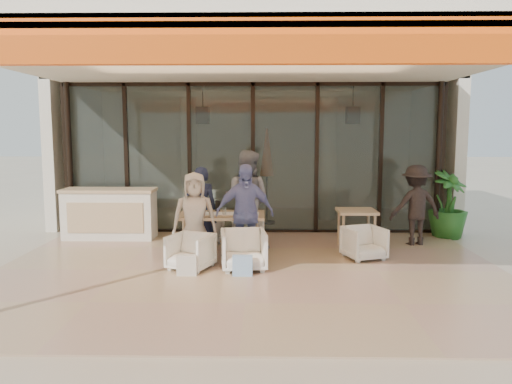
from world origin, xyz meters
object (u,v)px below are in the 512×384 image
dining_table (222,217)px  diner_cream (195,217)px  chair_near_right (244,248)px  standing_woman (416,205)px  chair_far_left (205,227)px  side_table (356,216)px  diner_navy (201,208)px  chair_far_right (248,228)px  potted_palm (448,204)px  host_counter (110,214)px  diner_periwinkle (245,213)px  diner_grey (247,200)px  side_chair (364,242)px  chair_near_left (191,250)px

dining_table → diner_cream: bearing=-132.3°
chair_near_right → standing_woman: standing_woman is taller
chair_far_left → side_table: 2.93m
chair_near_right → diner_cream: 1.06m
chair_near_right → diner_navy: diner_navy is taller
chair_far_right → potted_palm: potted_palm is taller
host_counter → standing_woman: size_ratio=1.19×
chair_far_left → diner_periwinkle: 1.71m
chair_far_left → chair_near_right: bearing=94.6°
host_counter → chair_far_left: (1.96, -0.29, -0.21)m
diner_grey → diner_periwinkle: bearing=111.4°
chair_far_left → chair_far_right: 0.84m
chair_far_right → host_counter: bearing=-12.1°
chair_far_right → diner_grey: (0.00, -0.50, 0.62)m
diner_periwinkle → diner_navy: bearing=123.9°
dining_table → side_table: dining_table is taller
chair_far_right → side_table: bearing=160.8°
standing_woman → chair_far_left: bearing=-12.2°
side_chair → diner_periwinkle: bearing=166.0°
chair_far_right → dining_table: bearing=59.7°
chair_near_left → diner_navy: size_ratio=0.41×
side_chair → potted_palm: bearing=22.3°
diner_navy → diner_cream: (0.00, -0.90, -0.02)m
diner_navy → side_chair: bearing=164.3°
standing_woman → diner_navy: bearing=-5.1°
chair_far_left → chair_near_right: chair_near_right is taller
dining_table → diner_navy: size_ratio=0.97×
potted_palm → chair_near_left: bearing=-153.3°
potted_palm → diner_navy: bearing=-167.6°
side_table → potted_palm: 2.33m
host_counter → standing_woman: (6.02, -0.42, 0.25)m
host_counter → chair_near_left: 2.95m
chair_far_right → diner_navy: size_ratio=0.40×
diner_navy → side_chair: (2.87, -0.72, -0.46)m
chair_near_right → diner_periwinkle: diner_periwinkle is taller
diner_cream → diner_periwinkle: diner_periwinkle is taller
diner_grey → potted_palm: size_ratio=1.33×
diner_periwinkle → standing_woman: size_ratio=1.06×
dining_table → side_chair: bearing=-6.5°
chair_far_left → potted_palm: potted_palm is taller
chair_far_right → side_table: (2.03, -0.47, 0.33)m
host_counter → potted_palm: potted_palm is taller
chair_near_left → diner_cream: diner_cream is taller
chair_far_left → diner_cream: 1.46m
diner_cream → side_chair: bearing=-4.3°
chair_far_right → potted_palm: bearing=-177.9°
diner_grey → chair_near_left: bearing=80.4°
diner_cream → side_chair: (2.87, 0.18, -0.44)m
side_chair → potted_palm: size_ratio=0.45×
chair_far_left → chair_near_right: (0.84, -1.90, 0.03)m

